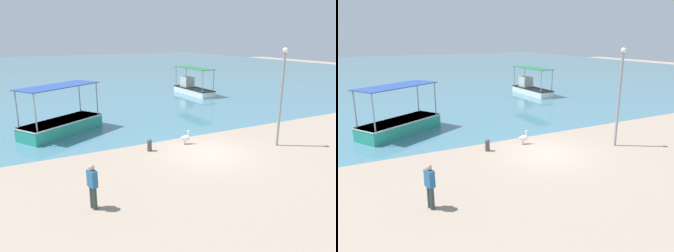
% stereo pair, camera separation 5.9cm
% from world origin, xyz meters
% --- Properties ---
extents(ground, '(120.00, 120.00, 0.00)m').
position_xyz_m(ground, '(0.00, 0.00, 0.00)').
color(ground, tan).
extents(harbor_water, '(110.00, 90.00, 0.00)m').
position_xyz_m(harbor_water, '(0.00, 48.00, 0.00)').
color(harbor_water, teal).
rests_on(harbor_water, ground).
extents(fishing_boat_center, '(1.81, 5.63, 2.76)m').
position_xyz_m(fishing_boat_center, '(8.85, 15.87, 0.63)').
color(fishing_boat_center, white).
rests_on(fishing_boat_center, harbor_water).
extents(fishing_boat_near_right, '(5.60, 4.41, 3.03)m').
position_xyz_m(fishing_boat_near_right, '(-6.13, 7.41, 0.60)').
color(fishing_boat_near_right, teal).
rests_on(fishing_boat_near_right, harbor_water).
extents(pelican, '(0.81, 0.36, 0.80)m').
position_xyz_m(pelican, '(-0.31, 1.91, 0.38)').
color(pelican, '#E0997A').
rests_on(pelican, ground).
extents(lamp_post, '(0.28, 0.28, 5.38)m').
position_xyz_m(lamp_post, '(4.12, -0.69, 3.05)').
color(lamp_post, gray).
rests_on(lamp_post, ground).
extents(mooring_bollard, '(0.27, 0.27, 0.68)m').
position_xyz_m(mooring_bollard, '(-2.62, 1.82, 0.36)').
color(mooring_bollard, '#47474C').
rests_on(mooring_bollard, ground).
extents(fisherman_standing, '(0.32, 0.44, 1.69)m').
position_xyz_m(fisherman_standing, '(-6.92, -2.77, 0.91)').
color(fisherman_standing, '#313F3A').
rests_on(fisherman_standing, ground).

